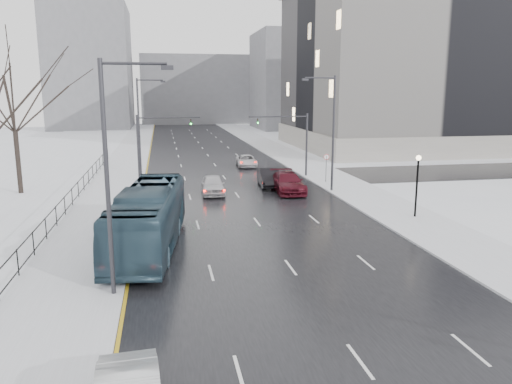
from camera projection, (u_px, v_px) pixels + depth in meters
road at (213, 163)px, 61.60m from camera, size 16.00×150.00×0.04m
cross_road at (225, 179)px, 50.04m from camera, size 130.00×10.00×0.04m
sidewalk_left at (126, 164)px, 59.68m from camera, size 5.00×150.00×0.16m
sidewalk_right at (295, 160)px, 63.50m from camera, size 5.00×150.00×0.16m
park_strip at (42, 167)px, 57.96m from camera, size 14.00×150.00×0.12m
tree_park_e at (21, 194)px, 42.89m from camera, size 9.45×9.45×13.50m
iron_fence at (49, 222)px, 30.17m from camera, size 0.06×70.00×1.30m
streetlight_r_mid at (331, 128)px, 42.71m from camera, size 2.95×0.25×10.00m
streetlight_l_near at (112, 168)px, 20.48m from camera, size 2.95×0.25×10.00m
streetlight_l_far at (141, 122)px, 51.30m from camera, size 2.95×0.25×10.00m
lamppost_r_mid at (417, 177)px, 34.13m from camera, size 0.36×0.36×4.28m
mast_signal_right at (297, 137)px, 50.56m from camera, size 6.10×0.33×6.50m
mast_signal_left at (149, 140)px, 47.90m from camera, size 6.10×0.33×6.50m
no_uturn_sign at (326, 160)px, 47.41m from camera, size 0.60×0.06×2.70m
civic_building at (429, 74)px, 77.28m from camera, size 41.00×31.00×24.80m
bldg_far_right at (307, 81)px, 117.46m from camera, size 24.00×20.00×22.00m
bldg_far_left at (91, 68)px, 117.41m from camera, size 18.00×22.00×28.00m
bldg_far_center at (197, 90)px, 137.57m from camera, size 30.00×18.00×18.00m
bus at (149, 218)px, 27.76m from camera, size 4.51×12.79×3.49m
sedan_center_near at (213, 185)px, 42.59m from camera, size 2.15×4.88×1.63m
sedan_right_near at (269, 177)px, 46.05m from camera, size 2.14×5.17×1.67m
sedan_right_cross at (246, 161)px, 58.19m from camera, size 2.49×4.94×1.34m
sedan_right_far at (288, 182)px, 43.36m from camera, size 2.56×6.00×1.72m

